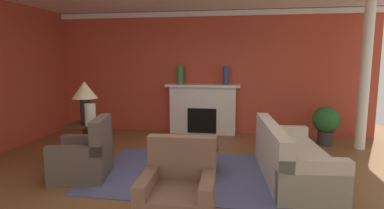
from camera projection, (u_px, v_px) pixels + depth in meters
ground_plane at (177, 177)px, 4.95m from camera, size 9.58×9.58×0.00m
wall_fireplace at (204, 73)px, 7.80m from camera, size 7.97×0.12×2.98m
crown_moulding at (204, 14)px, 7.52m from camera, size 7.97×0.08×0.12m
area_rug at (188, 172)px, 5.14m from camera, size 3.02×2.28×0.01m
fireplace at (203, 111)px, 7.73m from camera, size 1.80×0.35×1.22m
sofa at (291, 160)px, 4.87m from camera, size 1.10×2.18×0.85m
armchair_near_window at (84, 158)px, 4.90m from camera, size 0.95×0.95×0.95m
armchair_facing_fireplace at (178, 199)px, 3.51m from camera, size 0.84×0.84×0.95m
coffee_table at (187, 153)px, 5.09m from camera, size 1.00×1.00×0.45m
side_table at (87, 140)px, 5.67m from camera, size 0.56×0.56×0.70m
table_lamp at (85, 94)px, 5.55m from camera, size 0.44×0.44×0.75m
vase_mantel_left at (180, 75)px, 7.64m from camera, size 0.17×0.17×0.45m
vase_on_side_table at (90, 114)px, 5.46m from camera, size 0.19×0.19×0.37m
vase_mantel_right at (226, 76)px, 7.46m from camera, size 0.14×0.14×0.44m
book_red_cover at (180, 145)px, 5.11m from camera, size 0.27×0.22×0.03m
book_art_folio at (185, 141)px, 5.21m from camera, size 0.24×0.22×0.05m
potted_plant at (326, 122)px, 6.73m from camera, size 0.56×0.56×0.83m
column_white at (365, 76)px, 6.30m from camera, size 0.20×0.20×2.98m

